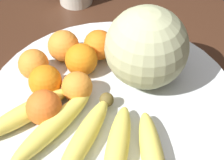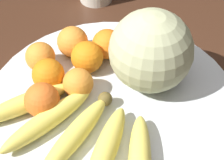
% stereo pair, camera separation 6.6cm
% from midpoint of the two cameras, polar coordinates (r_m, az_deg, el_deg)
% --- Properties ---
extents(kitchen_table, '(1.50, 0.94, 0.75)m').
position_cam_midpoint_polar(kitchen_table, '(0.77, -4.01, -10.45)').
color(kitchen_table, '#3D2316').
rests_on(kitchen_table, ground_plane).
extents(fruit_bowl, '(0.47, 0.47, 0.02)m').
position_cam_midpoint_polar(fruit_bowl, '(0.70, -2.69, -3.41)').
color(fruit_bowl, silver).
rests_on(fruit_bowl, kitchen_table).
extents(melon, '(0.15, 0.15, 0.15)m').
position_cam_midpoint_polar(melon, '(0.68, 2.54, 4.86)').
color(melon, '#B2B789').
rests_on(melon, fruit_bowl).
extents(banana_bunch, '(0.31, 0.27, 0.04)m').
position_cam_midpoint_polar(banana_bunch, '(0.62, -6.88, -8.81)').
color(banana_bunch, brown).
rests_on(banana_bunch, fruit_bowl).
extents(orange_front_left, '(0.06, 0.06, 0.06)m').
position_cam_midpoint_polar(orange_front_left, '(0.74, -14.40, 2.23)').
color(orange_front_left, orange).
rests_on(orange_front_left, fruit_bowl).
extents(orange_front_right, '(0.06, 0.06, 0.06)m').
position_cam_midpoint_polar(orange_front_right, '(0.77, -9.87, 5.06)').
color(orange_front_right, orange).
rests_on(orange_front_right, fruit_bowl).
extents(orange_mid_center, '(0.06, 0.06, 0.06)m').
position_cam_midpoint_polar(orange_mid_center, '(0.70, -12.81, -0.33)').
color(orange_mid_center, orange).
rests_on(orange_mid_center, fruit_bowl).
extents(orange_back_left, '(0.06, 0.06, 0.06)m').
position_cam_midpoint_polar(orange_back_left, '(0.68, -8.10, -1.18)').
color(orange_back_left, orange).
rests_on(orange_back_left, fruit_bowl).
extents(orange_back_right, '(0.06, 0.06, 0.06)m').
position_cam_midpoint_polar(orange_back_right, '(0.73, -7.29, 2.96)').
color(orange_back_right, orange).
rests_on(orange_back_right, fruit_bowl).
extents(orange_top_small, '(0.06, 0.06, 0.06)m').
position_cam_midpoint_polar(orange_top_small, '(0.76, -4.53, 5.25)').
color(orange_top_small, orange).
rests_on(orange_top_small, fruit_bowl).
extents(orange_side_extra, '(0.06, 0.06, 0.06)m').
position_cam_midpoint_polar(orange_side_extra, '(0.66, -13.17, -4.27)').
color(orange_side_extra, orange).
rests_on(orange_side_extra, fruit_bowl).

